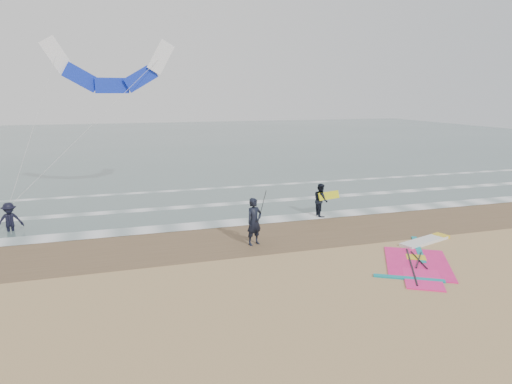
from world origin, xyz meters
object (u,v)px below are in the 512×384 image
object	(u,v)px
person_walking	(321,200)
surf_kite	(111,71)
windsurf_rig	(421,257)
person_standing	(254,222)
person_wading	(9,214)

from	to	relation	value
person_walking	surf_kite	size ratio (longest dim) A/B	0.20
person_walking	surf_kite	xyz separation A→B (m)	(-9.79, 6.50, 6.51)
windsurf_rig	surf_kite	size ratio (longest dim) A/B	0.65
windsurf_rig	person_standing	xyz separation A→B (m)	(-5.65, 3.39, 0.95)
person_walking	surf_kite	world-z (taller)	surf_kite
person_standing	person_walking	distance (m)	5.61
windsurf_rig	person_standing	world-z (taller)	person_standing
person_standing	person_walking	xyz separation A→B (m)	(4.55, 3.28, -0.14)
windsurf_rig	person_walking	distance (m)	6.81
windsurf_rig	surf_kite	world-z (taller)	surf_kite
surf_kite	person_standing	bearing A→B (deg)	-61.78
person_wading	surf_kite	xyz separation A→B (m)	(4.79, 4.83, 6.50)
person_walking	surf_kite	bearing A→B (deg)	61.12
person_walking	person_wading	distance (m)	14.68
windsurf_rig	person_walking	bearing A→B (deg)	99.37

